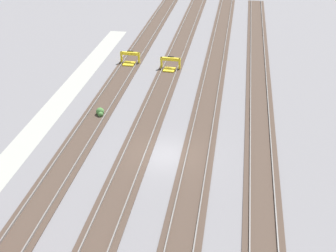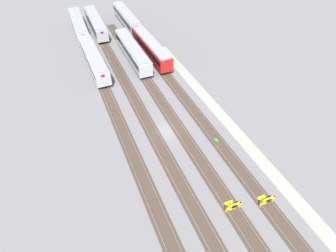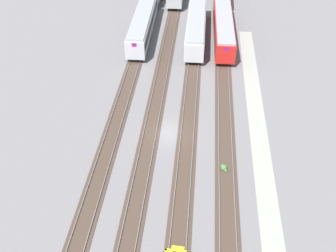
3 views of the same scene
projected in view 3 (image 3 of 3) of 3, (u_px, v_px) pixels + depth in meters
name	position (u px, v px, depth m)	size (l,w,h in m)	color
ground_plane	(169.00, 133.00, 44.59)	(400.00, 400.00, 0.00)	slate
service_walkway	(259.00, 139.00, 43.84)	(54.00, 2.00, 0.01)	#9E9E93
rail_track_nearest	(225.00, 137.00, 44.10)	(90.00, 2.24, 0.21)	#47382D
rail_track_near_inner	(187.00, 134.00, 44.40)	(90.00, 2.24, 0.21)	#47382D
rail_track_middle	(150.00, 132.00, 44.71)	(90.00, 2.24, 0.21)	#47382D
rail_track_far_inner	(114.00, 130.00, 45.02)	(90.00, 2.24, 0.21)	#47382D
subway_car_front_row_centre	(223.00, 27.00, 61.29)	(18.06, 3.22, 3.70)	red
subway_car_front_row_rightmost	(196.00, 26.00, 61.60)	(18.01, 2.91, 3.70)	silver
subway_car_back_row_leftmost	(143.00, 24.00, 62.21)	(18.04, 3.07, 3.70)	silver
weed_clump	(224.00, 168.00, 40.03)	(0.92, 0.70, 0.64)	#4C7F3D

